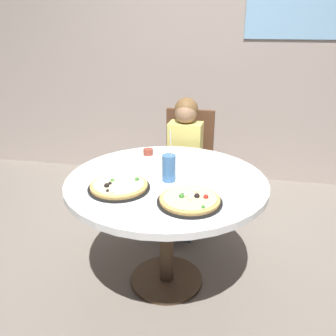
{
  "coord_description": "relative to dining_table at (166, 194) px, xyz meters",
  "views": [
    {
      "loc": [
        0.39,
        -1.94,
        1.63
      ],
      "look_at": [
        0.0,
        0.05,
        0.8
      ],
      "focal_mm": 38.74,
      "sensor_mm": 36.0,
      "label": 1
    }
  ],
  "objects": [
    {
      "name": "ground_plane",
      "position": [
        0.0,
        0.0,
        -0.65
      ],
      "size": [
        8.0,
        8.0,
        0.0
      ],
      "primitive_type": "plane",
      "color": "slate"
    },
    {
      "name": "wall_with_window",
      "position": [
        0.01,
        1.9,
        0.8
      ],
      "size": [
        5.2,
        0.14,
        2.9
      ],
      "color": "#A8998E",
      "rests_on": "ground_plane"
    },
    {
      "name": "dining_table",
      "position": [
        0.0,
        0.0,
        0.0
      ],
      "size": [
        1.21,
        1.21,
        0.75
      ],
      "color": "white",
      "rests_on": "ground_plane"
    },
    {
      "name": "chair_wooden",
      "position": [
        0.0,
        0.88,
        -0.12
      ],
      "size": [
        0.42,
        0.42,
        0.95
      ],
      "color": "brown",
      "rests_on": "ground_plane"
    },
    {
      "name": "diner_child",
      "position": [
        -0.0,
        0.69,
        -0.17
      ],
      "size": [
        0.27,
        0.42,
        1.08
      ],
      "color": "#3F4766",
      "rests_on": "ground_plane"
    },
    {
      "name": "pizza_veggie",
      "position": [
        -0.23,
        -0.19,
        0.11
      ],
      "size": [
        0.35,
        0.35,
        0.05
      ],
      "color": "black",
      "rests_on": "dining_table"
    },
    {
      "name": "pizza_cheese",
      "position": [
        0.18,
        -0.28,
        0.12
      ],
      "size": [
        0.34,
        0.34,
        0.05
      ],
      "color": "black",
      "rests_on": "dining_table"
    },
    {
      "name": "soda_cup",
      "position": [
        0.02,
        -0.02,
        0.18
      ],
      "size": [
        0.08,
        0.08,
        0.31
      ],
      "color": "#3F72B2",
      "rests_on": "dining_table"
    },
    {
      "name": "sauce_bowl",
      "position": [
        -0.21,
        0.39,
        0.12
      ],
      "size": [
        0.07,
        0.07,
        0.04
      ],
      "primitive_type": "cylinder",
      "color": "brown",
      "rests_on": "dining_table"
    },
    {
      "name": "plate_small",
      "position": [
        0.27,
        0.09,
        0.1
      ],
      "size": [
        0.18,
        0.18,
        0.01
      ],
      "primitive_type": "cylinder",
      "color": "white",
      "rests_on": "dining_table"
    }
  ]
}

